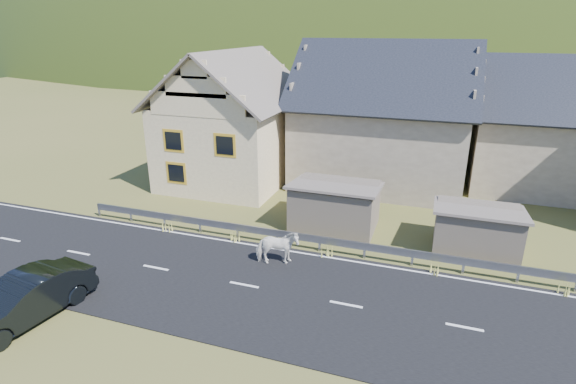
% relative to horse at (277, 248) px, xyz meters
% --- Properties ---
extents(ground, '(160.00, 160.00, 0.00)m').
position_rel_horse_xyz_m(ground, '(3.36, -1.98, -0.79)').
color(ground, '#485120').
rests_on(ground, ground).
extents(road, '(60.00, 7.00, 0.04)m').
position_rel_horse_xyz_m(road, '(3.36, -1.98, -0.77)').
color(road, black).
rests_on(road, ground).
extents(lane_markings, '(60.00, 6.60, 0.01)m').
position_rel_horse_xyz_m(lane_markings, '(3.36, -1.98, -0.75)').
color(lane_markings, silver).
rests_on(lane_markings, road).
extents(guardrail, '(28.10, 0.09, 0.75)m').
position_rel_horse_xyz_m(guardrail, '(3.36, 1.71, -0.23)').
color(guardrail, '#93969B').
rests_on(guardrail, ground).
extents(shed_left, '(4.30, 3.30, 2.40)m').
position_rel_horse_xyz_m(shed_left, '(1.36, 4.52, 0.31)').
color(shed_left, '#706356').
rests_on(shed_left, ground).
extents(shed_right, '(3.80, 2.90, 2.20)m').
position_rel_horse_xyz_m(shed_right, '(7.86, 4.02, 0.21)').
color(shed_right, '#706356').
rests_on(shed_right, ground).
extents(house_cream, '(7.80, 9.80, 8.30)m').
position_rel_horse_xyz_m(house_cream, '(-6.64, 10.02, 3.56)').
color(house_cream, beige).
rests_on(house_cream, ground).
extents(house_stone_a, '(10.80, 9.80, 8.90)m').
position_rel_horse_xyz_m(house_stone_a, '(2.36, 13.02, 3.84)').
color(house_stone_a, tan).
rests_on(house_stone_a, ground).
extents(house_stone_b, '(9.80, 8.80, 8.10)m').
position_rel_horse_xyz_m(house_stone_b, '(12.36, 15.02, 3.44)').
color(house_stone_b, tan).
rests_on(house_stone_b, ground).
extents(mountain, '(440.00, 280.00, 260.00)m').
position_rel_horse_xyz_m(mountain, '(8.36, 178.02, -20.79)').
color(mountain, '#2A3B13').
rests_on(mountain, ground).
extents(conifer_patch, '(76.00, 50.00, 28.00)m').
position_rel_horse_xyz_m(conifer_patch, '(-51.64, 108.02, 5.21)').
color(conifer_patch, black).
rests_on(conifer_patch, ground).
extents(horse, '(1.38, 1.95, 1.50)m').
position_rel_horse_xyz_m(horse, '(0.00, 0.00, 0.00)').
color(horse, white).
rests_on(horse, road).
extents(car, '(2.30, 4.94, 1.57)m').
position_rel_horse_xyz_m(car, '(-6.75, -6.35, -0.01)').
color(car, black).
rests_on(car, ground).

